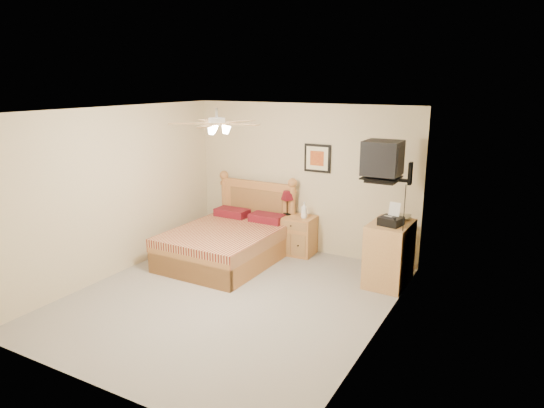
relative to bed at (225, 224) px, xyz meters
The scene contains 17 objects.
floor 1.53m from the bed, 53.73° to the right, with size 4.50×4.50×0.00m, color gray.
ceiling 2.32m from the bed, 53.73° to the right, with size 4.00×4.50×0.04m, color white.
wall_back 1.53m from the bed, 53.97° to the left, with size 4.00×0.04×2.50m, color beige.
wall_front 3.52m from the bed, 76.29° to the right, with size 4.00×0.04×2.50m, color beige.
wall_left 1.74m from the bed, 136.45° to the right, with size 0.04×4.50×2.50m, color beige.
wall_right 3.10m from the bed, 21.65° to the right, with size 0.04×4.50×2.50m, color beige.
bed is the anchor object (origin of this frame).
nightstand 1.26m from the bed, 46.48° to the left, with size 0.60×0.45×0.65m, color #AA6434.
table_lamp 1.14m from the bed, 54.75° to the left, with size 0.22×0.22×0.41m, color #5E0D19, non-canonical shape.
lotion_bottle 1.31m from the bed, 40.83° to the left, with size 0.10×0.10×0.27m, color white.
framed_picture 1.84m from the bed, 45.47° to the left, with size 0.46×0.04×0.46m, color black.
dresser 2.59m from the bed, ahead, with size 0.54×0.78×0.92m, color #B6783F.
fax_machine 2.62m from the bed, ahead, with size 0.29×0.31×0.31m, color black, non-canonical shape.
magazine_lower 2.61m from the bed, 14.47° to the left, with size 0.22×0.29×0.03m, color tan.
magazine_upper 2.63m from the bed, 14.20° to the left, with size 0.21×0.29×0.02m, color gray.
wall_tv 2.83m from the bed, ahead, with size 0.56×0.46×0.58m, color black, non-canonical shape.
ceiling_fan 2.32m from the bed, 58.09° to the right, with size 1.14×1.14×0.28m, color white, non-canonical shape.
Camera 1 is at (3.39, -5.01, 2.86)m, focal length 32.00 mm.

